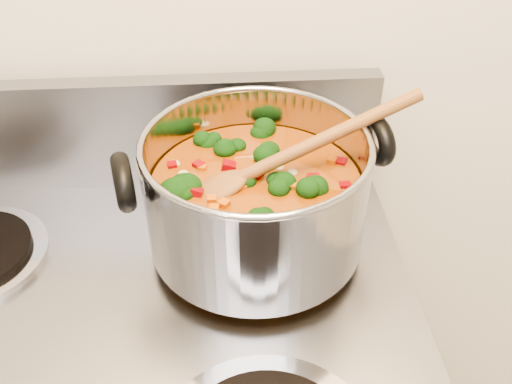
% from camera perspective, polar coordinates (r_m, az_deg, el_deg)
% --- Properties ---
extents(stockpot, '(0.33, 0.26, 0.16)m').
position_cam_1_polar(stockpot, '(0.68, 0.04, -0.44)').
color(stockpot, '#9E9EA6').
rests_on(stockpot, electric_range).
extents(wooden_spoon, '(0.28, 0.09, 0.11)m').
position_cam_1_polar(wooden_spoon, '(0.66, 1.49, 2.87)').
color(wooden_spoon, brown).
rests_on(wooden_spoon, stockpot).
extents(cooktop_crumbs, '(0.35, 0.36, 0.01)m').
position_cam_1_polar(cooktop_crumbs, '(0.69, 0.64, -8.29)').
color(cooktop_crumbs, black).
rests_on(cooktop_crumbs, electric_range).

